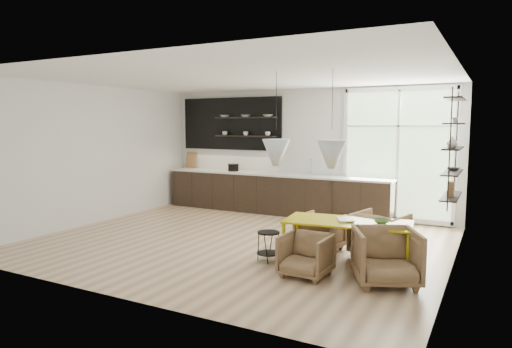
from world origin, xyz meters
The scene contains 11 objects.
room centered at (0.58, 1.10, 1.46)m, with size 7.02×6.01×2.91m.
kitchen_run centered at (-0.69, 2.69, 0.60)m, with size 5.54×0.69×2.75m.
right_shelving centered at (3.36, 1.17, 1.65)m, with size 0.26×1.22×1.90m.
dining_table centered at (2.10, -0.44, 0.62)m, with size 1.92×1.03×0.67m.
armchair_back_left centered at (1.48, 0.11, 0.31)m, with size 0.66×0.68×0.62m, color brown.
armchair_back_right centered at (2.42, 0.27, 0.35)m, with size 0.75×0.78×0.71m, color brown.
armchair_front_left centered at (1.74, -1.19, 0.30)m, with size 0.64×0.65×0.60m, color brown.
armchair_front_right centered at (2.79, -1.00, 0.37)m, with size 0.79×0.81×0.74m, color brown.
wire_stool centered at (0.98, -0.82, 0.30)m, with size 0.36×0.36×0.46m.
table_book centered at (1.96, -0.49, 0.68)m, with size 0.23×0.31×0.03m, color white.
table_bowl centered at (2.58, -0.39, 0.70)m, with size 0.21×0.21×0.07m, color #4B7347.
Camera 1 is at (4.00, -6.92, 2.10)m, focal length 32.00 mm.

